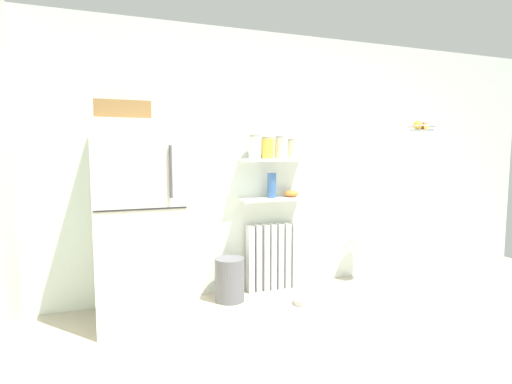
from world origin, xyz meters
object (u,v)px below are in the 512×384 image
(refrigerator, at_px, (138,218))
(hanging_fruit_basket, at_px, (421,127))
(storage_jar_0, at_px, (255,147))
(storage_jar_2, at_px, (280,148))
(pet_food_bowl, at_px, (305,301))
(storage_jar_1, at_px, (268,148))
(storage_jar_3, at_px, (292,149))
(shelf_bowl, at_px, (291,194))
(trash_bin, at_px, (230,279))
(radiator, at_px, (272,257))
(vase, at_px, (272,185))

(refrigerator, bearing_deg, hanging_fruit_basket, -5.14)
(storage_jar_0, height_order, storage_jar_2, storage_jar_0)
(pet_food_bowl, bearing_deg, storage_jar_1, 112.96)
(storage_jar_1, xyz_separation_m, storage_jar_3, (0.27, -0.00, -0.01))
(shelf_bowl, xyz_separation_m, trash_bin, (-0.70, -0.13, -0.78))
(storage_jar_1, distance_m, storage_jar_3, 0.27)
(trash_bin, bearing_deg, storage_jar_2, 12.98)
(storage_jar_2, bearing_deg, storage_jar_1, 180.00)
(storage_jar_0, relative_size, trash_bin, 0.56)
(pet_food_bowl, bearing_deg, radiator, 104.64)
(refrigerator, distance_m, vase, 1.35)
(storage_jar_0, distance_m, hanging_fruit_basket, 1.67)
(storage_jar_0, distance_m, trash_bin, 1.30)
(trash_bin, relative_size, pet_food_bowl, 1.89)
(refrigerator, height_order, pet_food_bowl, refrigerator)
(storage_jar_3, relative_size, vase, 0.79)
(refrigerator, xyz_separation_m, storage_jar_1, (1.27, 0.25, 0.59))
(storage_jar_0, xyz_separation_m, trash_bin, (-0.30, -0.13, -1.26))
(trash_bin, bearing_deg, storage_jar_3, 10.58)
(vase, xyz_separation_m, hanging_fruit_basket, (1.41, -0.49, 0.58))
(vase, bearing_deg, pet_food_bowl, -72.09)
(refrigerator, bearing_deg, pet_food_bowl, -8.34)
(vase, xyz_separation_m, pet_food_bowl, (0.15, -0.46, -1.05))
(storage_jar_3, height_order, vase, storage_jar_3)
(storage_jar_1, relative_size, storage_jar_3, 1.08)
(storage_jar_0, xyz_separation_m, storage_jar_3, (0.40, 0.00, -0.02))
(storage_jar_2, xyz_separation_m, vase, (-0.09, 0.00, -0.38))
(shelf_bowl, bearing_deg, radiator, 171.41)
(radiator, xyz_separation_m, storage_jar_1, (-0.07, -0.03, 1.11))
(storage_jar_0, bearing_deg, pet_food_bowl, -54.45)
(trash_bin, bearing_deg, radiator, 17.78)
(storage_jar_0, bearing_deg, radiator, 8.46)
(storage_jar_1, xyz_separation_m, trash_bin, (-0.44, -0.13, -1.25))
(storage_jar_3, bearing_deg, radiator, 171.54)
(storage_jar_2, height_order, trash_bin, storage_jar_2)
(radiator, height_order, storage_jar_1, storage_jar_1)
(hanging_fruit_basket, bearing_deg, storage_jar_0, 162.77)
(storage_jar_2, xyz_separation_m, hanging_fruit_basket, (1.32, -0.49, 0.21))
(storage_jar_2, distance_m, storage_jar_3, 0.13)
(storage_jar_0, height_order, storage_jar_3, storage_jar_0)
(refrigerator, relative_size, trash_bin, 4.38)
(storage_jar_0, relative_size, hanging_fruit_basket, 0.81)
(hanging_fruit_basket, bearing_deg, storage_jar_3, 157.42)
(hanging_fruit_basket, bearing_deg, trash_bin, 169.21)
(storage_jar_2, height_order, hanging_fruit_basket, hanging_fruit_basket)
(refrigerator, xyz_separation_m, pet_food_bowl, (1.46, -0.21, -0.84))
(trash_bin, distance_m, hanging_fruit_basket, 2.41)
(storage_jar_3, bearing_deg, hanging_fruit_basket, -22.58)
(radiator, bearing_deg, storage_jar_3, -8.46)
(shelf_bowl, bearing_deg, vase, 180.00)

